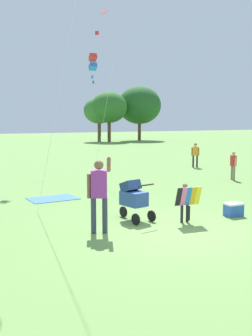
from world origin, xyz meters
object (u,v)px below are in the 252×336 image
stroller (133,196)px  person_sitting_far (195,153)px  picnic_blanket (53,199)px  person_couple_left (233,163)px  kite_orange_delta (93,63)px  person_adult_flyer (99,189)px  cooler_box (233,209)px  child_with_butterfly_kite (186,199)px

stroller → person_sitting_far: size_ratio=0.88×
person_sitting_far → picnic_blanket: bearing=-151.1°
person_sitting_far → person_couple_left: (-1.03, -4.20, -0.05)m
kite_orange_delta → person_sitting_far: kite_orange_delta is taller
person_sitting_far → person_couple_left: size_ratio=1.07×
person_adult_flyer → kite_orange_delta: 9.72m
stroller → cooler_box: stroller is taller
person_couple_left → picnic_blanket: 7.87m
person_adult_flyer → picnic_blanket: (0.05, 4.20, -0.98)m
child_with_butterfly_kite → person_couple_left: bearing=41.4°
kite_orange_delta → person_couple_left: kite_orange_delta is taller
stroller → kite_orange_delta: bearing=76.6°
person_sitting_far → cooler_box: bearing=-119.3°
child_with_butterfly_kite → stroller: (-1.05, 0.77, 0.01)m
picnic_blanket → cooler_box: size_ratio=3.36×
child_with_butterfly_kite → cooler_box: 1.58m
person_adult_flyer → person_couple_left: bearing=31.8°
picnic_blanket → cooler_box: (3.72, -4.23, 0.17)m
child_with_butterfly_kite → kite_orange_delta: size_ratio=0.18×
kite_orange_delta → cooler_box: 9.67m
child_with_butterfly_kite → cooler_box: bearing=1.3°
person_adult_flyer → person_couple_left: person_adult_flyer is taller
person_couple_left → kite_orange_delta: bearing=144.3°
person_adult_flyer → picnic_blanket: person_adult_flyer is taller
kite_orange_delta → person_adult_flyer: bearing=-109.9°
person_sitting_far → kite_orange_delta: bearing=-173.0°
child_with_butterfly_kite → person_sitting_far: bearing=54.0°
stroller → person_sitting_far: person_sitting_far is taller
picnic_blanket → person_adult_flyer: bearing=-90.7°
person_adult_flyer → cooler_box: bearing=-0.4°
person_adult_flyer → picnic_blanket: 4.31m
child_with_butterfly_kite → kite_orange_delta: bearing=84.8°
stroller → picnic_blanket: stroller is taller
child_with_butterfly_kite → person_sitting_far: 11.31m
person_couple_left → cooler_box: size_ratio=2.66×
stroller → cooler_box: bearing=-15.9°
child_with_butterfly_kite → kite_orange_delta: (0.77, 8.43, 4.32)m
kite_orange_delta → picnic_blanket: size_ratio=3.52×
child_with_butterfly_kite → stroller: size_ratio=0.87×
person_sitting_far → person_couple_left: 4.33m
picnic_blanket → cooler_box: cooler_box is taller
person_sitting_far → cooler_box: size_ratio=2.85×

